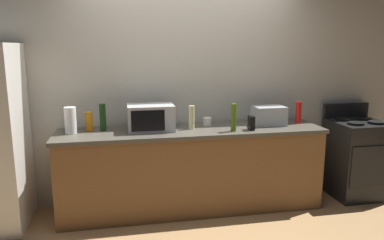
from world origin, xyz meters
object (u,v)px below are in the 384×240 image
at_px(cordless_phone, 251,123).
at_px(bottle_hot_sauce, 298,113).
at_px(bottle_dish_soap, 89,121).
at_px(toaster_oven, 269,115).
at_px(bottle_vinegar, 192,117).
at_px(stove_range, 356,158).
at_px(paper_towel_roll, 70,120).
at_px(microwave, 151,117).
at_px(bottle_wine, 103,117).
at_px(mug_white, 207,122).
at_px(bottle_olive_oil, 234,117).

bearing_deg(cordless_phone, bottle_hot_sauce, 22.25).
height_order(cordless_phone, bottle_dish_soap, bottle_dish_soap).
bearing_deg(toaster_oven, cordless_phone, -143.81).
distance_m(bottle_hot_sauce, bottle_vinegar, 1.25).
bearing_deg(stove_range, paper_towel_roll, 179.11).
distance_m(microwave, bottle_wine, 0.50).
bearing_deg(bottle_hot_sauce, toaster_oven, -178.87).
xyz_separation_m(bottle_vinegar, mug_white, (0.20, 0.12, -0.08)).
bearing_deg(bottle_olive_oil, bottle_hot_sauce, 15.69).
height_order(microwave, paper_towel_roll, same).
distance_m(toaster_oven, bottle_olive_oil, 0.54).
height_order(toaster_oven, mug_white, toaster_oven).
relative_size(toaster_oven, bottle_wine, 1.20).
distance_m(microwave, toaster_oven, 1.33).
bearing_deg(bottle_hot_sauce, microwave, -179.34).
relative_size(bottle_vinegar, bottle_wine, 0.88).
bearing_deg(microwave, mug_white, 8.72).
height_order(toaster_oven, bottle_hot_sauce, bottle_hot_sauce).
distance_m(microwave, cordless_phone, 1.06).
relative_size(microwave, bottle_olive_oil, 1.66).
height_order(cordless_phone, bottle_hot_sauce, bottle_hot_sauce).
relative_size(cordless_phone, bottle_olive_oil, 0.52).
xyz_separation_m(bottle_vinegar, bottle_wine, (-0.93, 0.10, 0.02)).
relative_size(toaster_oven, paper_towel_roll, 1.26).
distance_m(bottle_dish_soap, bottle_hot_sauce, 2.33).
distance_m(toaster_oven, bottle_wine, 1.82).
relative_size(paper_towel_roll, cordless_phone, 1.80).
bearing_deg(cordless_phone, bottle_wine, 173.97).
bearing_deg(bottle_vinegar, stove_range, -0.68).
relative_size(bottle_wine, mug_white, 3.15).
distance_m(bottle_vinegar, bottle_wine, 0.93).
relative_size(bottle_vinegar, mug_white, 2.78).
distance_m(bottle_olive_oil, mug_white, 0.39).
relative_size(paper_towel_roll, bottle_wine, 0.96).
distance_m(bottle_dish_soap, mug_white, 1.27).
bearing_deg(stove_range, bottle_vinegar, 179.32).
relative_size(toaster_oven, bottle_dish_soap, 1.73).
distance_m(microwave, mug_white, 0.65).
relative_size(microwave, mug_white, 5.35).
xyz_separation_m(microwave, bottle_vinegar, (0.44, -0.02, -0.01)).
distance_m(microwave, bottle_hot_sauce, 1.69).
xyz_separation_m(stove_range, bottle_dish_soap, (-3.07, 0.14, 0.54)).
bearing_deg(cordless_phone, bottle_olive_oil, -169.21).
bearing_deg(mug_white, cordless_phone, -35.76).
bearing_deg(bottle_dish_soap, microwave, -8.52).
bearing_deg(toaster_oven, bottle_wine, 178.03).
bearing_deg(microwave, paper_towel_roll, 179.84).
bearing_deg(bottle_wine, bottle_olive_oil, -12.44).
bearing_deg(mug_white, bottle_olive_oil, -57.51).
bearing_deg(bottle_vinegar, toaster_oven, 2.36).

